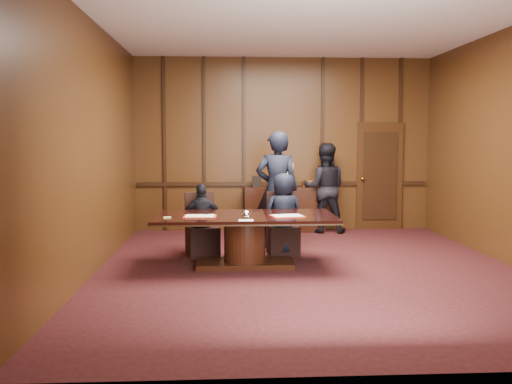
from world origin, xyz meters
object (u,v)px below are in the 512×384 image
(signatory_left, at_px, (202,220))
(witness_right, at_px, (325,188))
(sideboard, at_px, (284,207))
(signatory_right, at_px, (283,214))
(conference_table, at_px, (245,232))
(witness_left, at_px, (277,190))

(signatory_left, xyz_separation_m, witness_right, (2.34, 2.07, 0.31))
(sideboard, relative_size, signatory_right, 1.21)
(signatory_left, bearing_deg, conference_table, 119.72)
(signatory_left, height_order, signatory_right, signatory_right)
(witness_right, bearing_deg, signatory_left, 49.57)
(witness_left, bearing_deg, sideboard, -98.52)
(witness_left, bearing_deg, signatory_right, 96.16)
(witness_left, bearing_deg, witness_right, -125.00)
(witness_left, distance_m, witness_right, 1.81)
(signatory_right, distance_m, witness_left, 0.71)
(signatory_right, height_order, witness_right, witness_right)
(signatory_left, bearing_deg, signatory_right, 170.63)
(signatory_left, distance_m, witness_left, 1.46)
(sideboard, height_order, witness_left, witness_left)
(witness_right, bearing_deg, signatory_right, 71.37)
(sideboard, height_order, signatory_right, sideboard)
(sideboard, distance_m, signatory_right, 2.25)
(sideboard, distance_m, signatory_left, 2.72)
(signatory_left, relative_size, witness_left, 0.58)
(sideboard, xyz_separation_m, signatory_left, (-1.55, -2.23, 0.09))
(sideboard, height_order, conference_table, sideboard)
(witness_left, bearing_deg, signatory_left, 28.61)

